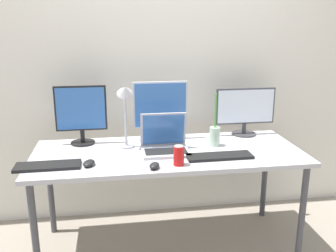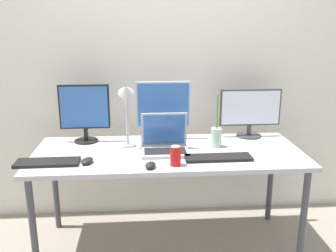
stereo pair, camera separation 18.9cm
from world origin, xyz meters
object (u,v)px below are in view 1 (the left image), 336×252
object	(u,v)px
monitor_left	(81,113)
keyboard_main	(48,166)
soda_can_near_keyboard	(179,156)
mouse_by_keyboard	(154,166)
monitor_right	(245,110)
laptop_silver	(165,143)
mouse_by_laptop	(89,163)
monitor_center	(160,109)
desk_lamp	(125,104)
bamboo_vase	(215,135)
work_desk	(168,159)
keyboard_aux	(219,156)

from	to	relation	value
monitor_left	keyboard_main	xyz separation A→B (m)	(-0.18, -0.44, -0.22)
soda_can_near_keyboard	mouse_by_keyboard	bearing A→B (deg)	-167.48
monitor_right	laptop_silver	distance (m)	0.75
mouse_by_keyboard	mouse_by_laptop	distance (m)	0.41
monitor_center	desk_lamp	size ratio (longest dim) A/B	0.92
monitor_left	bamboo_vase	bearing A→B (deg)	-11.30
laptop_silver	bamboo_vase	distance (m)	0.38
work_desk	keyboard_aux	world-z (taller)	keyboard_aux
keyboard_aux	bamboo_vase	xyz separation A→B (m)	(0.03, 0.25, 0.07)
monitor_center	monitor_right	world-z (taller)	monitor_center
monitor_center	desk_lamp	distance (m)	0.34
monitor_center	mouse_by_laptop	xyz separation A→B (m)	(-0.51, -0.47, -0.22)
keyboard_main	bamboo_vase	bearing A→B (deg)	12.08
bamboo_vase	monitor_left	bearing A→B (deg)	168.70
monitor_center	soda_can_near_keyboard	size ratio (longest dim) A/B	3.49
monitor_center	bamboo_vase	bearing A→B (deg)	-29.96
bamboo_vase	desk_lamp	xyz separation A→B (m)	(-0.63, 0.02, 0.25)
monitor_center	mouse_by_keyboard	size ratio (longest dim) A/B	4.82
work_desk	soda_can_near_keyboard	xyz separation A→B (m)	(0.03, -0.27, 0.12)
monitor_left	keyboard_aux	size ratio (longest dim) A/B	0.98
monitor_center	monitor_left	bearing A→B (deg)	-177.81
work_desk	monitor_center	bearing A→B (deg)	93.15
keyboard_aux	desk_lamp	size ratio (longest dim) A/B	0.91
keyboard_aux	soda_can_near_keyboard	world-z (taller)	soda_can_near_keyboard
keyboard_main	bamboo_vase	size ratio (longest dim) A/B	1.04
work_desk	mouse_by_laptop	size ratio (longest dim) A/B	18.09
keyboard_main	mouse_by_keyboard	xyz separation A→B (m)	(0.64, -0.12, 0.01)
keyboard_aux	mouse_by_laptop	world-z (taller)	mouse_by_laptop
keyboard_aux	mouse_by_laptop	distance (m)	0.84
keyboard_aux	keyboard_main	bearing A→B (deg)	179.51
mouse_by_keyboard	desk_lamp	size ratio (longest dim) A/B	0.19
monitor_left	keyboard_main	size ratio (longest dim) A/B	1.08
monitor_center	keyboard_aux	xyz separation A→B (m)	(0.33, -0.46, -0.22)
mouse_by_keyboard	bamboo_vase	distance (m)	0.61
soda_can_near_keyboard	monitor_center	bearing A→B (deg)	94.38
monitor_left	laptop_silver	xyz separation A→B (m)	(0.57, -0.26, -0.17)
keyboard_main	mouse_by_laptop	xyz separation A→B (m)	(0.25, -0.01, 0.01)
mouse_by_laptop	bamboo_vase	distance (m)	0.92
keyboard_main	mouse_by_keyboard	size ratio (longest dim) A/B	4.34
work_desk	mouse_by_laptop	world-z (taller)	mouse_by_laptop
monitor_right	mouse_by_laptop	distance (m)	1.29
keyboard_aux	desk_lamp	bearing A→B (deg)	155.02
monitor_center	bamboo_vase	size ratio (longest dim) A/B	1.16
monitor_center	laptop_silver	distance (m)	0.33
work_desk	mouse_by_keyboard	size ratio (longest dim) A/B	20.24
mouse_by_laptop	desk_lamp	xyz separation A→B (m)	(0.25, 0.28, 0.31)
mouse_by_laptop	bamboo_vase	bearing A→B (deg)	35.81
bamboo_vase	desk_lamp	world-z (taller)	desk_lamp
work_desk	keyboard_aux	size ratio (longest dim) A/B	4.25
mouse_by_keyboard	monitor_center	bearing A→B (deg)	99.03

